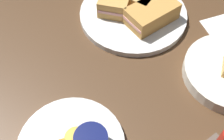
# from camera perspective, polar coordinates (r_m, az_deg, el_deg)

# --- Properties ---
(ground_plane) EXTENTS (1.10, 1.10, 0.03)m
(ground_plane) POSITION_cam_1_polar(r_m,az_deg,el_deg) (0.73, 5.27, 1.26)
(ground_plane) COLOR #4C331E
(plate_sandwich_main) EXTENTS (0.29, 0.29, 0.02)m
(plate_sandwich_main) POSITION_cam_1_polar(r_m,az_deg,el_deg) (0.82, 4.10, 10.69)
(plate_sandwich_main) COLOR silver
(plate_sandwich_main) RESTS_ON ground_plane
(sandwich_half_near) EXTENTS (0.13, 0.08, 0.05)m
(sandwich_half_near) POSITION_cam_1_polar(r_m,az_deg,el_deg) (0.77, 7.68, 10.72)
(sandwich_half_near) COLOR #C68C42
(sandwich_half_near) RESTS_ON plate_sandwich_main
(spoon_by_dark_ramekin) EXTENTS (0.05, 0.10, 0.01)m
(spoon_by_dark_ramekin) POSITION_cam_1_polar(r_m,az_deg,el_deg) (0.82, 3.77, 12.02)
(spoon_by_dark_ramekin) COLOR silver
(spoon_by_dark_ramekin) RESTS_ON plate_sandwich_main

